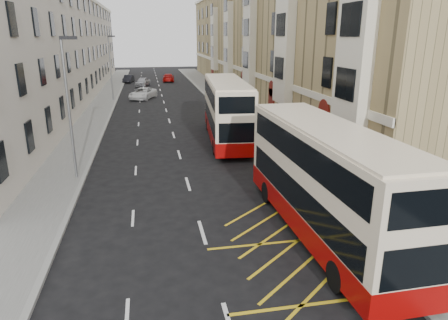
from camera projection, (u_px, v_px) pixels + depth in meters
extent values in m
plane|color=black|center=(218.00, 286.00, 13.59)|extent=(200.00, 200.00, 0.00)
cube|color=#62615D|center=(243.00, 114.00, 43.12)|extent=(4.00, 120.00, 0.15)
cube|color=#62615D|center=(94.00, 119.00, 40.33)|extent=(3.00, 120.00, 0.15)
cube|color=gray|center=(224.00, 114.00, 42.76)|extent=(0.25, 120.00, 0.15)
cube|color=gray|center=(109.00, 118.00, 40.60)|extent=(0.25, 120.00, 0.15)
cube|color=tan|center=(266.00, 40.00, 56.68)|extent=(10.00, 79.00, 15.00)
cube|color=white|center=(231.00, 66.00, 56.82)|extent=(0.18, 79.00, 0.50)
cube|color=white|center=(355.00, 48.00, 22.45)|extent=(0.80, 3.20, 10.00)
cube|color=white|center=(285.00, 44.00, 33.70)|extent=(0.80, 3.20, 10.00)
cube|color=white|center=(249.00, 41.00, 44.94)|extent=(0.80, 3.20, 10.00)
cube|color=white|center=(228.00, 40.00, 56.19)|extent=(0.80, 3.20, 10.00)
cube|color=white|center=(214.00, 39.00, 67.43)|extent=(0.80, 3.20, 10.00)
cube|color=#63130D|center=(323.00, 132.00, 27.99)|extent=(0.20, 1.60, 3.00)
cube|color=#63130D|center=(271.00, 104.00, 39.24)|extent=(0.20, 1.60, 3.00)
cube|color=#63130D|center=(243.00, 89.00, 50.48)|extent=(0.20, 1.60, 3.00)
cube|color=#63130D|center=(225.00, 79.00, 61.73)|extent=(0.20, 1.60, 3.00)
cube|color=#63130D|center=(213.00, 72.00, 72.97)|extent=(0.20, 1.60, 3.00)
cube|color=beige|center=(55.00, 49.00, 51.86)|extent=(9.00, 79.00, 13.00)
cube|color=black|center=(392.00, 208.00, 16.30)|extent=(0.08, 0.08, 2.60)
cube|color=black|center=(420.00, 205.00, 16.53)|extent=(0.08, 0.08, 2.60)
cube|color=black|center=(444.00, 193.00, 14.23)|extent=(1.65, 4.25, 0.10)
cube|color=black|center=(429.00, 239.00, 15.49)|extent=(0.35, 1.60, 0.06)
cylinder|color=#C40D05|center=(353.00, 222.00, 16.86)|extent=(0.06, 0.06, 1.00)
cylinder|color=#C40D05|center=(321.00, 193.00, 19.91)|extent=(0.06, 0.06, 1.00)
cylinder|color=#C40D05|center=(298.00, 172.00, 22.95)|extent=(0.06, 0.06, 1.00)
cube|color=#C40D05|center=(322.00, 184.00, 19.77)|extent=(0.05, 6.50, 0.06)
cube|color=#C40D05|center=(321.00, 192.00, 19.89)|extent=(0.05, 6.50, 0.06)
cylinder|color=gray|center=(69.00, 110.00, 22.44)|extent=(0.16, 0.16, 8.00)
cube|color=black|center=(68.00, 38.00, 21.35)|extent=(0.90, 0.18, 0.18)
cylinder|color=gray|center=(111.00, 68.00, 50.56)|extent=(0.16, 0.16, 8.00)
cube|color=black|center=(111.00, 36.00, 49.46)|extent=(0.90, 0.18, 0.18)
cube|color=#F7E3C1|center=(325.00, 179.00, 16.42)|extent=(2.87, 11.89, 4.26)
cube|color=#8E0504|center=(322.00, 216.00, 16.91)|extent=(2.91, 11.93, 0.97)
cube|color=black|center=(324.00, 191.00, 16.57)|extent=(2.90, 10.95, 1.19)
cube|color=black|center=(328.00, 149.00, 16.02)|extent=(2.90, 10.95, 1.08)
cube|color=#F7E3C1|center=(330.00, 128.00, 15.77)|extent=(2.76, 11.42, 0.13)
cube|color=black|center=(278.00, 151.00, 22.07)|extent=(2.29, 0.12, 1.40)
cube|color=black|center=(279.00, 112.00, 21.41)|extent=(1.89, 0.12, 0.48)
cube|color=black|center=(418.00, 267.00, 11.04)|extent=(2.29, 0.12, 1.29)
cylinder|color=black|center=(267.00, 192.00, 20.31)|extent=(0.32, 1.08, 1.08)
cylinder|color=black|center=(312.00, 189.00, 20.79)|extent=(0.32, 1.08, 1.08)
cylinder|color=black|center=(337.00, 276.00, 13.23)|extent=(0.32, 1.08, 1.08)
cylinder|color=black|center=(403.00, 268.00, 13.70)|extent=(0.32, 1.08, 1.08)
cube|color=#F7E3C1|center=(227.00, 109.00, 31.60)|extent=(3.81, 12.30, 4.35)
cube|color=#8E0504|center=(227.00, 130.00, 32.10)|extent=(3.85, 12.34, 0.99)
cube|color=black|center=(227.00, 116.00, 31.75)|extent=(3.77, 11.34, 1.21)
cube|color=black|center=(227.00, 92.00, 31.19)|extent=(3.77, 11.34, 1.10)
cube|color=#F7E3C1|center=(227.00, 81.00, 30.93)|extent=(3.66, 11.81, 0.13)
cube|color=black|center=(220.00, 103.00, 37.46)|extent=(2.34, 0.29, 1.43)
cube|color=black|center=(220.00, 79.00, 36.79)|extent=(1.93, 0.26, 0.50)
cube|color=black|center=(237.00, 133.00, 26.01)|extent=(2.34, 0.29, 1.32)
cylinder|color=black|center=(208.00, 124.00, 35.76)|extent=(0.40, 1.12, 1.10)
cylinder|color=black|center=(236.00, 124.00, 36.00)|extent=(0.40, 1.12, 1.10)
cylinder|color=black|center=(215.00, 147.00, 28.40)|extent=(0.40, 1.12, 1.10)
cylinder|color=black|center=(250.00, 146.00, 28.64)|extent=(0.40, 1.12, 1.10)
cylinder|color=black|center=(394.00, 255.00, 14.45)|extent=(0.49, 0.49, 0.85)
cylinder|color=black|center=(396.00, 244.00, 14.32)|extent=(0.55, 0.55, 0.08)
imported|color=black|center=(416.00, 222.00, 16.05)|extent=(0.74, 0.72, 1.71)
imported|color=black|center=(444.00, 227.00, 15.78)|extent=(0.88, 0.74, 1.60)
imported|color=black|center=(363.00, 222.00, 16.25)|extent=(0.93, 0.46, 1.53)
imported|color=silver|center=(143.00, 93.00, 53.31)|extent=(4.18, 5.81, 1.47)
imported|color=#9D9EA4|center=(143.00, 82.00, 66.43)|extent=(2.88, 4.68, 1.49)
imported|color=black|center=(128.00, 79.00, 71.86)|extent=(2.05, 4.23, 1.34)
imported|color=#940402|center=(168.00, 78.00, 73.35)|extent=(2.37, 5.06, 1.43)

